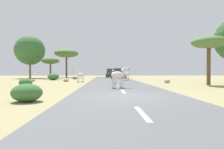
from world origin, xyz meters
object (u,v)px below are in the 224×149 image
object	(u,v)px
zebra_3	(126,74)
rock_0	(66,80)
bush_0	(26,82)
rock_1	(75,78)
tree_5	(30,50)
bush_2	(27,93)
rock_2	(33,80)
tree_0	(66,54)
car_0	(111,73)
zebra_2	(80,75)
car_1	(119,74)
tree_1	(209,43)
bush_3	(53,77)
zebra_1	(119,75)
zebra_0	(114,75)
tree_3	(50,61)
rock_3	(167,81)

from	to	relation	value
zebra_3	rock_0	distance (m)	7.86
bush_0	rock_1	world-z (taller)	bush_0
tree_5	bush_2	bearing A→B (deg)	-68.71
rock_1	rock_2	xyz separation A→B (m)	(-4.18, -6.14, -0.10)
rock_1	rock_2	bearing A→B (deg)	-124.24
tree_0	rock_0	distance (m)	16.25
car_0	rock_1	xyz separation A→B (m)	(-6.01, -8.26, -0.62)
zebra_2	car_1	size ratio (longest dim) A/B	0.32
tree_0	tree_5	distance (m)	6.94
car_1	tree_1	xyz separation A→B (m)	(6.99, -16.31, 3.00)
zebra_2	bush_3	bearing A→B (deg)	-4.95
zebra_1	rock_2	size ratio (longest dim) A/B	3.43
zebra_2	rock_1	bearing A→B (deg)	-32.73
bush_0	rock_1	bearing A→B (deg)	81.91
zebra_0	zebra_3	size ratio (longest dim) A/B	1.03
zebra_1	bush_2	bearing A→B (deg)	-67.96
car_0	tree_3	distance (m)	12.33
zebra_3	car_1	bearing A→B (deg)	-33.09
zebra_3	bush_3	xyz separation A→B (m)	(-10.32, 2.45, -0.43)
tree_1	rock_3	distance (m)	5.72
tree_0	tree_1	distance (m)	27.84
zebra_0	tree_3	xyz separation A→B (m)	(-10.13, 13.88, 2.10)
rock_3	tree_5	bearing A→B (deg)	144.81
rock_0	car_1	bearing A→B (deg)	53.37
zebra_3	tree_3	bearing A→B (deg)	24.51
tree_0	zebra_2	bearing A→B (deg)	-73.14
bush_3	rock_3	distance (m)	16.11
zebra_1	rock_1	xyz separation A→B (m)	(-5.85, 16.44, -0.77)
tree_0	car_1	bearing A→B (deg)	-27.85
tree_1	rock_3	bearing A→B (deg)	126.63
rock_0	rock_1	size ratio (longest dim) A/B	0.84
zebra_1	car_1	bearing A→B (deg)	145.38
car_1	bush_3	distance (m)	11.40
zebra_1	bush_2	world-z (taller)	zebra_1
zebra_3	tree_3	xyz separation A→B (m)	(-12.04, 6.98, 2.08)
car_0	tree_1	xyz separation A→B (m)	(8.28, -21.59, 3.00)
tree_5	rock_1	size ratio (longest dim) A/B	8.80
bush_0	rock_2	size ratio (longest dim) A/B	2.41
tree_3	rock_3	size ratio (longest dim) A/B	5.22
car_1	bush_0	bearing A→B (deg)	-123.51
car_1	tree_1	world-z (taller)	tree_1
tree_3	tree_5	distance (m)	5.58
tree_1	car_0	bearing A→B (deg)	110.99
bush_2	rock_2	xyz separation A→B (m)	(-5.72, 15.88, -0.26)
zebra_1	tree_3	size ratio (longest dim) A/B	0.45
zebra_0	tree_1	size ratio (longest dim) A/B	0.34
rock_1	tree_5	bearing A→B (deg)	152.12
car_1	rock_0	bearing A→B (deg)	-131.19
car_1	bush_3	bearing A→B (deg)	-155.93
zebra_2	tree_3	world-z (taller)	tree_3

